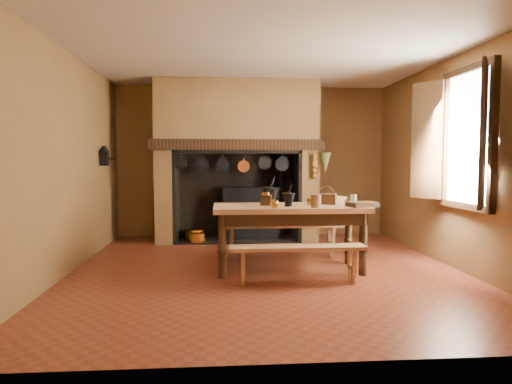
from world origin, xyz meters
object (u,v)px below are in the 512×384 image
at_px(iron_range, 251,212).
at_px(bench_front, 298,255).
at_px(mixing_bowl, 334,200).
at_px(coffee_grinder, 266,199).
at_px(work_table, 290,216).
at_px(wicker_basket, 327,198).

relative_size(iron_range, bench_front, 1.02).
bearing_deg(mixing_bowl, bench_front, -124.95).
relative_size(bench_front, coffee_grinder, 7.45).
height_order(work_table, mixing_bowl, mixing_bowl).
relative_size(coffee_grinder, wicker_basket, 0.72).
xyz_separation_m(work_table, mixing_bowl, (0.64, 0.28, 0.18)).
height_order(iron_range, coffee_grinder, iron_range).
xyz_separation_m(iron_range, wicker_basket, (0.86, -2.37, 0.44)).
bearing_deg(iron_range, mixing_bowl, -66.04).
bearing_deg(work_table, iron_range, 97.83).
height_order(coffee_grinder, wicker_basket, wicker_basket).
distance_m(work_table, bench_front, 0.75).
relative_size(iron_range, work_table, 0.82).
distance_m(mixing_bowl, wicker_basket, 0.21).
bearing_deg(mixing_bowl, work_table, -156.77).
distance_m(bench_front, mixing_bowl, 1.25).
bearing_deg(iron_range, coffee_grinder, -89.13).
bearing_deg(wicker_basket, coffee_grinder, -152.80).
bearing_deg(iron_range, work_table, -82.17).
xyz_separation_m(coffee_grinder, mixing_bowl, (0.95, 0.24, -0.04)).
height_order(coffee_grinder, mixing_bowl, coffee_grinder).
xyz_separation_m(iron_range, mixing_bowl, (0.98, -2.21, 0.41)).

